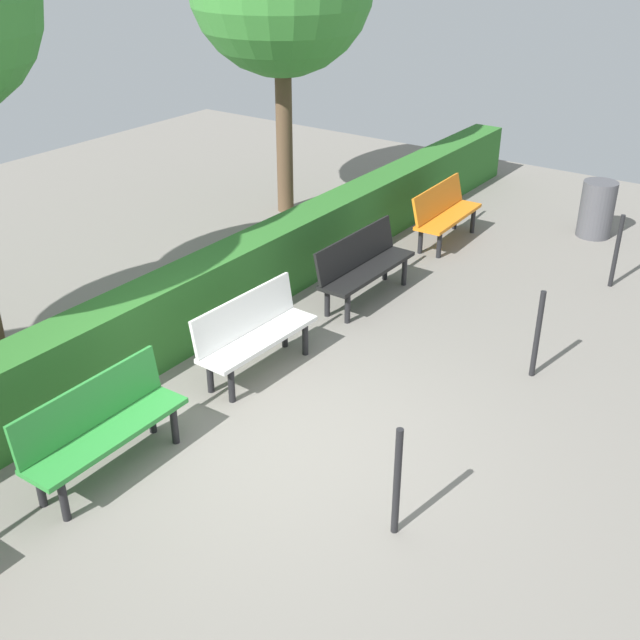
{
  "coord_description": "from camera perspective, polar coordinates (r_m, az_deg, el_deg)",
  "views": [
    {
      "loc": [
        4.6,
        3.82,
        4.41
      ],
      "look_at": [
        -1.42,
        -0.42,
        0.55
      ],
      "focal_mm": 43.54,
      "sensor_mm": 36.0,
      "label": 1
    }
  ],
  "objects": [
    {
      "name": "ground_plane",
      "position": [
        7.43,
        -3.69,
        -8.81
      ],
      "size": [
        20.18,
        20.18,
        0.0
      ],
      "primitive_type": "plane",
      "color": "gray"
    },
    {
      "name": "bench_orange",
      "position": [
        11.81,
        9.13,
        7.89
      ],
      "size": [
        1.51,
        0.52,
        0.86
      ],
      "rotation": [
        0.0,
        0.0,
        0.03
      ],
      "color": "orange",
      "rests_on": "ground_plane"
    },
    {
      "name": "bench_black",
      "position": [
        9.86,
        3.18,
        4.15
      ],
      "size": [
        1.65,
        0.49,
        0.86
      ],
      "rotation": [
        0.0,
        0.0,
        -0.01
      ],
      "color": "black",
      "rests_on": "ground_plane"
    },
    {
      "name": "bench_white",
      "position": [
        8.27,
        -4.92,
        -0.82
      ],
      "size": [
        1.52,
        0.51,
        0.86
      ],
      "rotation": [
        0.0,
        0.0,
        -0.04
      ],
      "color": "white",
      "rests_on": "ground_plane"
    },
    {
      "name": "bench_green",
      "position": [
        7.05,
        -15.8,
        -7.41
      ],
      "size": [
        1.58,
        0.47,
        0.86
      ],
      "rotation": [
        0.0,
        0.0,
        0.01
      ],
      "color": "#2D8C38",
      "rests_on": "ground_plane"
    },
    {
      "name": "hedge_row",
      "position": [
        8.96,
        -9.69,
        1.03
      ],
      "size": [
        16.18,
        0.52,
        0.91
      ],
      "primitive_type": "cube",
      "color": "#2D6B28",
      "rests_on": "ground_plane"
    },
    {
      "name": "railing_post_near",
      "position": [
        10.89,
        20.95,
        4.74
      ],
      "size": [
        0.06,
        0.06,
        1.0
      ],
      "primitive_type": "cylinder",
      "color": "black",
      "rests_on": "ground_plane"
    },
    {
      "name": "railing_post_mid",
      "position": [
        8.45,
        15.69,
        -1.02
      ],
      "size": [
        0.06,
        0.06,
        1.0
      ],
      "primitive_type": "cylinder",
      "color": "black",
      "rests_on": "ground_plane"
    },
    {
      "name": "railing_post_far",
      "position": [
        6.18,
        5.68,
        -11.77
      ],
      "size": [
        0.06,
        0.06,
        1.0
      ],
      "primitive_type": "cylinder",
      "color": "black",
      "rests_on": "ground_plane"
    },
    {
      "name": "trash_bin",
      "position": [
        12.64,
        19.67,
        7.68
      ],
      "size": [
        0.51,
        0.51,
        0.86
      ],
      "primitive_type": "cylinder",
      "color": "#4C4C51",
      "rests_on": "ground_plane"
    }
  ]
}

